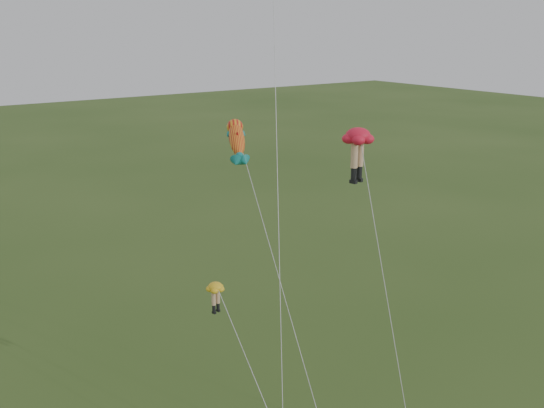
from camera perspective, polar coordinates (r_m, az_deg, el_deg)
legs_kite_red_mid at (r=29.32m, az=8.14°, el=5.65°), size 1.90×6.10×15.23m
legs_kite_yellow at (r=29.78m, az=-4.95°, el=-8.91°), size 1.20×9.51×7.87m
fish_kite at (r=31.31m, az=-3.29°, el=6.04°), size 1.91×10.17×15.41m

